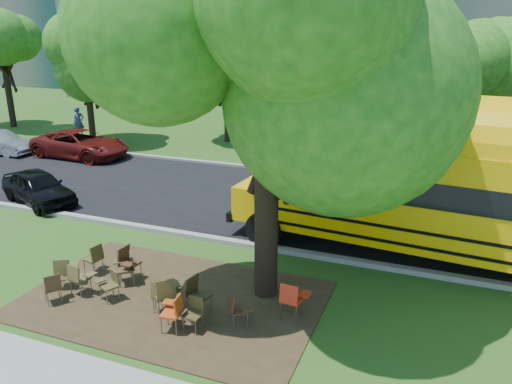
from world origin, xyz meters
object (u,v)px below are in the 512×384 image
at_px(chair_0, 64,270).
at_px(chair_5, 193,311).
at_px(chair_9, 127,265).
at_px(chair_1, 79,277).
at_px(chair_3, 110,282).
at_px(chair_4, 162,294).
at_px(chair_11, 166,292).
at_px(chair_6, 174,310).
at_px(bg_car_silver, 0,143).
at_px(school_bus, 502,202).
at_px(chair_13, 292,297).
at_px(chair_10, 127,260).
at_px(bg_car_red, 80,144).
at_px(chair_7, 237,307).
at_px(main_tree, 267,52).
at_px(chair_12, 196,293).
at_px(black_car, 38,187).
at_px(pedestrian_a, 79,122).
at_px(chair_8, 95,256).
at_px(chair_2, 53,285).

distance_m(chair_0, chair_5, 3.85).
bearing_deg(chair_5, chair_9, -21.28).
relative_size(chair_1, chair_3, 1.08).
distance_m(chair_4, chair_11, 0.15).
distance_m(chair_6, bg_car_silver, 19.50).
distance_m(school_bus, bg_car_silver, 23.45).
bearing_deg(chair_0, chair_13, -22.89).
distance_m(school_bus, chair_0, 11.26).
bearing_deg(chair_4, chair_6, -37.91).
distance_m(chair_10, bg_car_red, 13.94).
distance_m(chair_3, chair_7, 3.25).
bearing_deg(chair_9, chair_4, -158.99).
height_order(main_tree, bg_car_silver, main_tree).
bearing_deg(chair_1, bg_car_red, 138.19).
bearing_deg(chair_12, bg_car_red, -119.91).
bearing_deg(black_car, pedestrian_a, 53.92).
height_order(chair_3, black_car, black_car).
relative_size(chair_8, bg_car_red, 0.17).
bearing_deg(chair_4, chair_7, 6.58).
height_order(chair_4, chair_11, chair_11).
bearing_deg(chair_2, bg_car_red, 73.21).
distance_m(chair_7, black_car, 11.11).
bearing_deg(chair_10, chair_11, 64.53).
height_order(chair_1, chair_8, chair_8).
distance_m(main_tree, chair_3, 6.43).
distance_m(chair_7, chair_13, 1.25).
bearing_deg(chair_8, chair_5, -101.95).
distance_m(main_tree, chair_1, 6.90).
xyz_separation_m(main_tree, school_bus, (5.25, 3.43, -3.82)).
bearing_deg(black_car, chair_0, -110.53).
bearing_deg(chair_5, chair_1, -0.65).
bearing_deg(chair_12, black_car, -105.77).
bearing_deg(chair_8, chair_10, -80.81).
bearing_deg(chair_0, chair_4, -32.29).
bearing_deg(chair_9, chair_11, -157.68).
xyz_separation_m(chair_7, bg_car_silver, (-17.53, 9.99, 0.10)).
relative_size(chair_2, chair_4, 0.97).
height_order(chair_2, chair_10, chair_10).
xyz_separation_m(school_bus, chair_0, (-10.00, -5.00, -1.40)).
xyz_separation_m(chair_1, chair_13, (5.11, 0.86, 0.05)).
bearing_deg(black_car, chair_9, -99.85).
bearing_deg(chair_12, school_bus, 139.43).
bearing_deg(chair_11, chair_12, -25.56).
relative_size(main_tree, chair_10, 10.13).
distance_m(main_tree, chair_2, 7.26).
xyz_separation_m(chair_9, chair_13, (4.35, -0.06, 0.04)).
bearing_deg(chair_9, chair_12, -145.93).
distance_m(chair_8, chair_12, 3.53).
bearing_deg(bg_car_silver, chair_9, -121.78).
relative_size(chair_4, pedestrian_a, 0.45).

